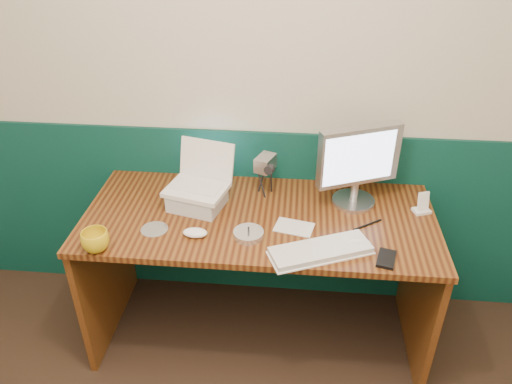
# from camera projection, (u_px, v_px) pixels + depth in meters

# --- Properties ---
(back_wall) EXTENTS (3.50, 0.04, 2.50)m
(back_wall) POSITION_uv_depth(u_px,v_px,m) (243.00, 81.00, 2.32)
(back_wall) COLOR beige
(back_wall) RESTS_ON ground
(wainscot) EXTENTS (3.48, 0.02, 1.00)m
(wainscot) POSITION_uv_depth(u_px,v_px,m) (245.00, 215.00, 2.71)
(wainscot) COLOR #07332F
(wainscot) RESTS_ON ground
(desk) EXTENTS (1.60, 0.70, 0.75)m
(desk) POSITION_uv_depth(u_px,v_px,m) (259.00, 278.00, 2.46)
(desk) COLOR #3B190A
(desk) RESTS_ON ground
(laptop_riser) EXTENTS (0.27, 0.25, 0.08)m
(laptop_riser) POSITION_uv_depth(u_px,v_px,m) (197.00, 199.00, 2.31)
(laptop_riser) COLOR silver
(laptop_riser) RESTS_ON desk
(laptop) EXTENTS (0.31, 0.26, 0.22)m
(laptop) POSITION_uv_depth(u_px,v_px,m) (195.00, 170.00, 2.23)
(laptop) COLOR white
(laptop) RESTS_ON laptop_riser
(monitor) EXTENTS (0.40, 0.25, 0.39)m
(monitor) POSITION_uv_depth(u_px,v_px,m) (357.00, 167.00, 2.26)
(monitor) COLOR #B2B2B7
(monitor) RESTS_ON desk
(keyboard) EXTENTS (0.43, 0.29, 0.02)m
(keyboard) POSITION_uv_depth(u_px,v_px,m) (321.00, 251.00, 2.03)
(keyboard) COLOR silver
(keyboard) RESTS_ON desk
(mouse_right) EXTENTS (0.11, 0.08, 0.04)m
(mouse_right) POSITION_uv_depth(u_px,v_px,m) (358.00, 243.00, 2.06)
(mouse_right) COLOR silver
(mouse_right) RESTS_ON desk
(mouse_left) EXTENTS (0.11, 0.06, 0.04)m
(mouse_left) POSITION_uv_depth(u_px,v_px,m) (195.00, 233.00, 2.13)
(mouse_left) COLOR white
(mouse_left) RESTS_ON desk
(mug) EXTENTS (0.12, 0.12, 0.09)m
(mug) POSITION_uv_depth(u_px,v_px,m) (95.00, 241.00, 2.03)
(mug) COLOR gold
(mug) RESTS_ON desk
(camcorder) EXTENTS (0.12, 0.14, 0.18)m
(camcorder) POSITION_uv_depth(u_px,v_px,m) (265.00, 177.00, 2.38)
(camcorder) COLOR #A4A4A9
(camcorder) RESTS_ON desk
(cd_spindle) EXTENTS (0.13, 0.13, 0.03)m
(cd_spindle) POSITION_uv_depth(u_px,v_px,m) (249.00, 234.00, 2.13)
(cd_spindle) COLOR silver
(cd_spindle) RESTS_ON desk
(cd_loose_a) EXTENTS (0.12, 0.12, 0.00)m
(cd_loose_a) POSITION_uv_depth(u_px,v_px,m) (154.00, 229.00, 2.18)
(cd_loose_a) COLOR #AEB6BF
(cd_loose_a) RESTS_ON desk
(pen) EXTENTS (0.13, 0.10, 0.01)m
(pen) POSITION_uv_depth(u_px,v_px,m) (368.00, 225.00, 2.20)
(pen) COLOR black
(pen) RESTS_ON desk
(papers) EXTENTS (0.19, 0.14, 0.00)m
(papers) POSITION_uv_depth(u_px,v_px,m) (294.00, 227.00, 2.19)
(papers) COLOR silver
(papers) RESTS_ON desk
(dock) EXTENTS (0.09, 0.08, 0.01)m
(dock) POSITION_uv_depth(u_px,v_px,m) (421.00, 211.00, 2.29)
(dock) COLOR white
(dock) RESTS_ON desk
(music_player) EXTENTS (0.06, 0.04, 0.09)m
(music_player) POSITION_uv_depth(u_px,v_px,m) (423.00, 201.00, 2.26)
(music_player) COLOR white
(music_player) RESTS_ON dock
(pda) EXTENTS (0.10, 0.13, 0.01)m
(pda) POSITION_uv_depth(u_px,v_px,m) (386.00, 259.00, 2.00)
(pda) COLOR black
(pda) RESTS_ON desk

